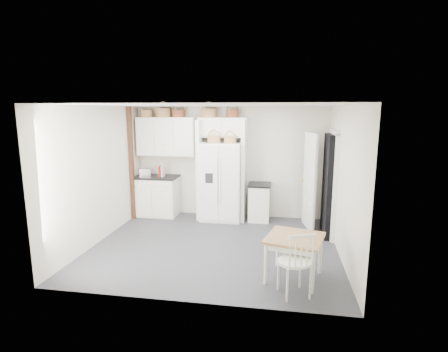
# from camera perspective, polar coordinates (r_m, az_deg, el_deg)

# --- Properties ---
(floor) EXTENTS (4.50, 4.50, 0.00)m
(floor) POSITION_cam_1_polar(r_m,az_deg,el_deg) (6.72, -1.53, -11.27)
(floor) COLOR #363840
(floor) RESTS_ON ground
(ceiling) EXTENTS (4.50, 4.50, 0.00)m
(ceiling) POSITION_cam_1_polar(r_m,az_deg,el_deg) (6.23, -1.65, 11.49)
(ceiling) COLOR white
(ceiling) RESTS_ON wall_back
(wall_back) EXTENTS (4.50, 0.00, 4.50)m
(wall_back) POSITION_cam_1_polar(r_m,az_deg,el_deg) (8.29, 1.03, 2.28)
(wall_back) COLOR silver
(wall_back) RESTS_ON floor
(wall_left) EXTENTS (0.00, 4.00, 4.00)m
(wall_left) POSITION_cam_1_polar(r_m,az_deg,el_deg) (7.12, -19.66, 0.26)
(wall_left) COLOR silver
(wall_left) RESTS_ON floor
(wall_right) EXTENTS (0.00, 4.00, 4.00)m
(wall_right) POSITION_cam_1_polar(r_m,az_deg,el_deg) (6.33, 18.85, -0.94)
(wall_right) COLOR silver
(wall_right) RESTS_ON floor
(refrigerator) EXTENTS (0.93, 0.75, 1.80)m
(refrigerator) POSITION_cam_1_polar(r_m,az_deg,el_deg) (8.06, -0.38, -0.87)
(refrigerator) COLOR white
(refrigerator) RESTS_ON floor
(base_cab_left) EXTENTS (1.00, 0.63, 0.93)m
(base_cab_left) POSITION_cam_1_polar(r_m,az_deg,el_deg) (8.60, -10.93, -3.29)
(base_cab_left) COLOR white
(base_cab_left) RESTS_ON floor
(base_cab_right) EXTENTS (0.47, 0.56, 0.82)m
(base_cab_right) POSITION_cam_1_polar(r_m,az_deg,el_deg) (8.11, 5.78, -4.38)
(base_cab_right) COLOR white
(base_cab_right) RESTS_ON floor
(dining_table) EXTENTS (0.97, 0.97, 0.66)m
(dining_table) POSITION_cam_1_polar(r_m,az_deg,el_deg) (5.49, 11.35, -12.94)
(dining_table) COLOR brown
(dining_table) RESTS_ON floor
(windsor_chair) EXTENTS (0.60, 0.58, 0.97)m
(windsor_chair) POSITION_cam_1_polar(r_m,az_deg,el_deg) (4.99, 11.46, -13.54)
(windsor_chair) COLOR white
(windsor_chair) RESTS_ON floor
(counter_left) EXTENTS (1.04, 0.67, 0.04)m
(counter_left) POSITION_cam_1_polar(r_m,az_deg,el_deg) (8.50, -11.05, -0.12)
(counter_left) COLOR black
(counter_left) RESTS_ON base_cab_left
(counter_right) EXTENTS (0.50, 0.60, 0.04)m
(counter_right) POSITION_cam_1_polar(r_m,az_deg,el_deg) (8.01, 5.83, -1.41)
(counter_right) COLOR black
(counter_right) RESTS_ON base_cab_right
(toaster) EXTENTS (0.29, 0.22, 0.18)m
(toaster) POSITION_cam_1_polar(r_m,az_deg,el_deg) (8.51, -12.73, 0.58)
(toaster) COLOR silver
(toaster) RESTS_ON counter_left
(cookbook_red) EXTENTS (0.04, 0.17, 0.25)m
(cookbook_red) POSITION_cam_1_polar(r_m,az_deg,el_deg) (8.35, -10.37, 0.74)
(cookbook_red) COLOR maroon
(cookbook_red) RESTS_ON counter_left
(cookbook_cream) EXTENTS (0.04, 0.17, 0.25)m
(cookbook_cream) POSITION_cam_1_polar(r_m,az_deg,el_deg) (8.33, -9.96, 0.73)
(cookbook_cream) COLOR beige
(cookbook_cream) RESTS_ON counter_left
(basket_upper_a) EXTENTS (0.30, 0.30, 0.17)m
(basket_upper_a) POSITION_cam_1_polar(r_m,az_deg,el_deg) (8.56, -12.57, 9.92)
(basket_upper_a) COLOR #986444
(basket_upper_a) RESTS_ON upper_cabinet
(basket_upper_b) EXTENTS (0.34, 0.34, 0.20)m
(basket_upper_b) POSITION_cam_1_polar(r_m,az_deg,el_deg) (8.41, -9.86, 10.12)
(basket_upper_b) COLOR #986444
(basket_upper_b) RESTS_ON upper_cabinet
(basket_upper_c) EXTENTS (0.29, 0.29, 0.17)m
(basket_upper_c) POSITION_cam_1_polar(r_m,az_deg,el_deg) (8.30, -7.44, 10.07)
(basket_upper_c) COLOR #622312
(basket_upper_c) RESTS_ON upper_cabinet
(basket_bridge_a) EXTENTS (0.35, 0.35, 0.20)m
(basket_bridge_a) POSITION_cam_1_polar(r_m,az_deg,el_deg) (8.12, -2.50, 10.22)
(basket_bridge_a) COLOR #986444
(basket_bridge_a) RESTS_ON bridge_cabinet
(basket_bridge_b) EXTENTS (0.30, 0.30, 0.17)m
(basket_bridge_b) POSITION_cam_1_polar(r_m,az_deg,el_deg) (8.03, 1.35, 10.13)
(basket_bridge_b) COLOR #622312
(basket_bridge_b) RESTS_ON bridge_cabinet
(basket_fridge_a) EXTENTS (0.29, 0.29, 0.16)m
(basket_fridge_a) POSITION_cam_1_polar(r_m,az_deg,el_deg) (7.85, -1.66, 6.01)
(basket_fridge_a) COLOR #986444
(basket_fridge_a) RESTS_ON refrigerator
(basket_fridge_b) EXTENTS (0.27, 0.27, 0.15)m
(basket_fridge_b) POSITION_cam_1_polar(r_m,az_deg,el_deg) (7.79, 0.97, 5.94)
(basket_fridge_b) COLOR #986444
(basket_fridge_b) RESTS_ON refrigerator
(upper_cabinet) EXTENTS (1.40, 0.34, 0.90)m
(upper_cabinet) POSITION_cam_1_polar(r_m,az_deg,el_deg) (8.41, -9.35, 6.37)
(upper_cabinet) COLOR white
(upper_cabinet) RESTS_ON wall_back
(bridge_cabinet) EXTENTS (1.12, 0.34, 0.45)m
(bridge_cabinet) POSITION_cam_1_polar(r_m,az_deg,el_deg) (8.07, -0.19, 7.94)
(bridge_cabinet) COLOR white
(bridge_cabinet) RESTS_ON wall_back
(fridge_panel_left) EXTENTS (0.08, 0.60, 2.30)m
(fridge_panel_left) POSITION_cam_1_polar(r_m,az_deg,el_deg) (8.15, -3.87, 1.04)
(fridge_panel_left) COLOR white
(fridge_panel_left) RESTS_ON floor
(fridge_panel_right) EXTENTS (0.08, 0.60, 2.30)m
(fridge_panel_right) POSITION_cam_1_polar(r_m,az_deg,el_deg) (7.98, 3.28, 0.84)
(fridge_panel_right) COLOR white
(fridge_panel_right) RESTS_ON floor
(trim_post) EXTENTS (0.09, 0.09, 2.60)m
(trim_post) POSITION_cam_1_polar(r_m,az_deg,el_deg) (8.29, -14.87, 1.92)
(trim_post) COLOR #361913
(trim_post) RESTS_ON floor
(doorway_void) EXTENTS (0.18, 0.85, 2.05)m
(doorway_void) POSITION_cam_1_polar(r_m,az_deg,el_deg) (7.34, 16.78, -1.47)
(doorway_void) COLOR black
(doorway_void) RESTS_ON floor
(door_slab) EXTENTS (0.21, 0.79, 2.05)m
(door_slab) POSITION_cam_1_polar(r_m,az_deg,el_deg) (7.63, 13.79, -0.87)
(door_slab) COLOR white
(door_slab) RESTS_ON floor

